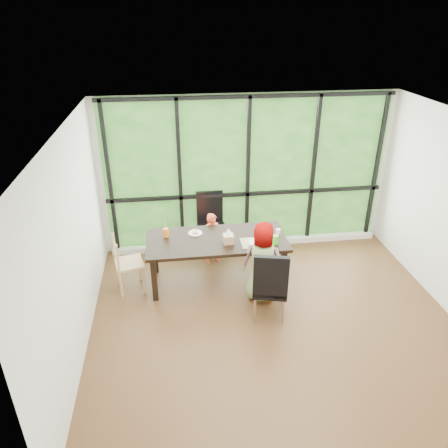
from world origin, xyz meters
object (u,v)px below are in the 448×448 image
Objects in this scene: chair_interior_leather at (270,283)px; green_cup at (276,240)px; white_mug at (278,231)px; chair_end_beech at (129,263)px; tissue_box at (228,239)px; orange_cup at (166,233)px; child_toddler at (213,238)px; child_older at (264,262)px; plate_far at (195,233)px; plate_near at (257,243)px; dining_table at (217,260)px; chair_window_leather at (212,224)px.

green_cup is (0.23, 0.70, 0.28)m from chair_interior_leather.
white_mug is at bearing 69.53° from green_cup.
chair_end_beech is 1.54m from tissue_box.
chair_interior_leather is 1.81m from orange_cup.
child_older is (0.63, -1.11, 0.17)m from child_toddler.
plate_near reaches higher than plate_far.
white_mug is 0.48× the size of tissue_box.
tissue_box is (0.16, -0.14, 0.44)m from dining_table.
chair_interior_leather is at bearing -127.61° from chair_end_beech.
green_cup is (0.27, -0.06, 0.06)m from plate_near.
child_older is 0.64m from tissue_box.
chair_end_beech is at bearing -12.54° from chair_interior_leather.
dining_table is 0.73m from plate_near.
tissue_box is at bearing -19.19° from orange_cup.
dining_table is 9.67× the size of plate_far.
child_older is at bearing -74.09° from chair_window_leather.
child_toddler is at bearing 135.71° from green_cup.
white_mug is (0.38, 0.25, 0.03)m from plate_near.
chair_window_leather is 7.99× the size of orange_cup.
chair_end_beech is 3.46× the size of plate_near.
dining_table is at bearing -35.69° from plate_far.
chair_window_leather is at bearing 64.04° from plate_far.
chair_interior_leather is at bearing -60.92° from tissue_box.
chair_window_leather is 1.67m from chair_end_beech.
child_older reaches higher than chair_interior_leather.
white_mug is (0.94, -0.87, 0.25)m from chair_window_leather.
child_toddler is 11.88× the size of white_mug.
plate_far is at bearing -122.44° from chair_window_leather.
child_toddler is (0.00, 0.57, 0.07)m from dining_table.
green_cup is at bearing -11.83° from plate_near.
chair_window_leather is at bearing -47.76° from child_older.
chair_end_beech is 0.73× the size of child_older.
dining_table is 1.97× the size of chair_window_leather.
orange_cup is (0.58, 0.22, 0.37)m from chair_end_beech.
orange_cup is (-0.76, 0.18, 0.44)m from dining_table.
green_cup is at bearing -16.86° from dining_table.
green_cup is at bearing -109.11° from child_older.
tissue_box is at bearing -89.35° from chair_window_leather.
child_toddler reaches higher than white_mug.
orange_cup is (-0.45, -0.04, 0.06)m from plate_far.
orange_cup is at bearing -143.46° from chair_window_leather.
chair_end_beech is at bearing -178.54° from dining_table.
chair_window_leather is 1.30m from white_mug.
tissue_box is (-0.81, -0.19, 0.03)m from white_mug.
plate_far is at bearing 157.51° from green_cup.
child_older is (0.63, -0.53, 0.24)m from dining_table.
plate_near is at bearing -16.02° from orange_cup.
chair_window_leather reaches higher than orange_cup.
tissue_box is at bearing -40.29° from dining_table.
chair_interior_leather is 14.32× the size of white_mug.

